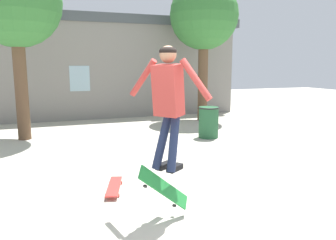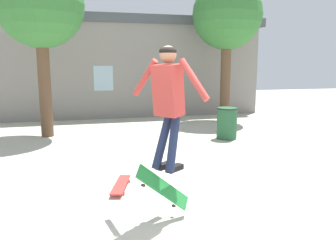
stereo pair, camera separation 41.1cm
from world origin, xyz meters
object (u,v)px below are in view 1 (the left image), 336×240
tree_right (204,17)px  trash_bin (209,122)px  skateboard_flipping (164,188)px  skateboard_resting (114,186)px  skater (168,97)px  tree_left (15,3)px

tree_right → trash_bin: size_ratio=5.75×
skateboard_flipping → skateboard_resting: size_ratio=0.83×
trash_bin → skateboard_flipping: size_ratio=1.15×
skateboard_flipping → skateboard_resting: bearing=100.1°
tree_right → skater: tree_right is taller
trash_bin → skater: (-2.69, -4.12, 1.14)m
tree_right → skateboard_resting: 8.02m
tree_right → tree_left: size_ratio=1.03×
trash_bin → skater: bearing=-123.1°
tree_right → skater: size_ratio=3.11×
tree_right → skateboard_resting: tree_right is taller
skater → skateboard_resting: size_ratio=1.76×
tree_left → skateboard_resting: bearing=-70.7°
tree_right → skateboard_flipping: bearing=-119.4°
trash_bin → skateboard_resting: size_ratio=0.95×
tree_right → trash_bin: bearing=-112.7°
trash_bin → skateboard_resting: 4.38m
tree_right → tree_left: (-5.91, -1.23, -0.12)m
skateboard_flipping → skater: bearing=38.8°
tree_left → skateboard_flipping: (1.98, -5.73, -3.08)m
tree_left → skater: 6.31m
skateboard_resting → tree_left: bearing=-144.1°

